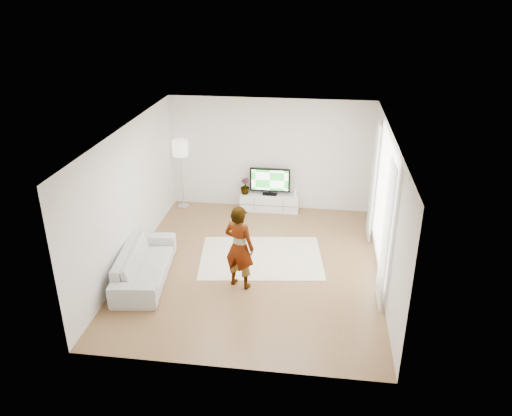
# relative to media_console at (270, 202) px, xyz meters

# --- Properties ---
(floor) EXTENTS (6.00, 6.00, 0.00)m
(floor) POSITION_rel_media_console_xyz_m (-0.02, -2.76, -0.21)
(floor) COLOR #976D44
(floor) RESTS_ON ground
(ceiling) EXTENTS (6.00, 6.00, 0.00)m
(ceiling) POSITION_rel_media_console_xyz_m (-0.02, -2.76, 2.59)
(ceiling) COLOR white
(ceiling) RESTS_ON wall_back
(wall_left) EXTENTS (0.02, 6.00, 2.80)m
(wall_left) POSITION_rel_media_console_xyz_m (-2.52, -2.76, 1.19)
(wall_left) COLOR silver
(wall_left) RESTS_ON floor
(wall_right) EXTENTS (0.02, 6.00, 2.80)m
(wall_right) POSITION_rel_media_console_xyz_m (2.48, -2.76, 1.19)
(wall_right) COLOR silver
(wall_right) RESTS_ON floor
(wall_back) EXTENTS (5.00, 0.02, 2.80)m
(wall_back) POSITION_rel_media_console_xyz_m (-0.02, 0.24, 1.19)
(wall_back) COLOR silver
(wall_back) RESTS_ON floor
(wall_front) EXTENTS (5.00, 0.02, 2.80)m
(wall_front) POSITION_rel_media_console_xyz_m (-0.02, -5.76, 1.19)
(wall_front) COLOR silver
(wall_front) RESTS_ON floor
(window) EXTENTS (0.01, 2.60, 2.50)m
(window) POSITION_rel_media_console_xyz_m (2.46, -2.46, 1.24)
(window) COLOR white
(window) RESTS_ON wall_right
(curtain_near) EXTENTS (0.04, 0.70, 2.60)m
(curtain_near) POSITION_rel_media_console_xyz_m (2.38, -3.76, 1.14)
(curtain_near) COLOR white
(curtain_near) RESTS_ON floor
(curtain_far) EXTENTS (0.04, 0.70, 2.60)m
(curtain_far) POSITION_rel_media_console_xyz_m (2.38, -1.16, 1.14)
(curtain_far) COLOR white
(curtain_far) RESTS_ON floor
(media_console) EXTENTS (1.47, 0.42, 0.41)m
(media_console) POSITION_rel_media_console_xyz_m (0.00, 0.00, 0.00)
(media_console) COLOR white
(media_console) RESTS_ON floor
(television) EXTENTS (1.01, 0.20, 0.70)m
(television) POSITION_rel_media_console_xyz_m (0.00, 0.03, 0.59)
(television) COLOR black
(television) RESTS_ON media_console
(game_console) EXTENTS (0.06, 0.15, 0.20)m
(game_console) POSITION_rel_media_console_xyz_m (0.64, -0.00, 0.31)
(game_console) COLOR white
(game_console) RESTS_ON media_console
(potted_plant) EXTENTS (0.29, 0.29, 0.42)m
(potted_plant) POSITION_rel_media_console_xyz_m (-0.62, 0.00, 0.41)
(potted_plant) COLOR #3F7238
(potted_plant) RESTS_ON media_console
(rug) EXTENTS (2.73, 2.12, 0.01)m
(rug) POSITION_rel_media_console_xyz_m (0.09, -2.43, -0.20)
(rug) COLOR silver
(rug) RESTS_ON floor
(player) EXTENTS (0.70, 0.58, 1.64)m
(player) POSITION_rel_media_console_xyz_m (-0.19, -3.53, 0.63)
(player) COLOR #334772
(player) RESTS_ON rug
(sofa) EXTENTS (1.10, 2.28, 0.64)m
(sofa) POSITION_rel_media_console_xyz_m (-2.05, -3.52, 0.11)
(sofa) COLOR #B9B9B4
(sofa) RESTS_ON floor
(floor_lamp) EXTENTS (0.39, 0.39, 1.76)m
(floor_lamp) POSITION_rel_media_console_xyz_m (-2.22, -0.06, 1.29)
(floor_lamp) COLOR silver
(floor_lamp) RESTS_ON floor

